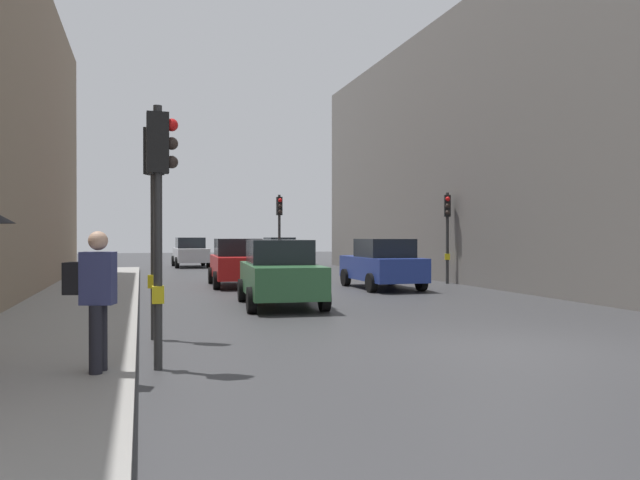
{
  "coord_description": "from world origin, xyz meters",
  "views": [
    {
      "loc": [
        -5.86,
        -8.91,
        1.87
      ],
      "look_at": [
        -0.45,
        9.58,
        1.74
      ],
      "focal_mm": 34.47,
      "sensor_mm": 36.0,
      "label": 1
    }
  ],
  "objects_px": {
    "car_blue_van": "(382,264)",
    "car_green_estate": "(280,273)",
    "pedestrian_with_grey_backpack": "(95,292)",
    "car_red_sedan": "(238,262)",
    "traffic_light_far_median": "(279,220)",
    "traffic_light_near_left": "(160,188)",
    "traffic_light_near_right": "(155,190)",
    "car_silver_hatchback": "(191,252)",
    "car_white_compact": "(279,251)",
    "traffic_light_mid_street": "(447,221)"
  },
  "relations": [
    {
      "from": "car_silver_hatchback",
      "to": "traffic_light_near_left",
      "type": "bearing_deg",
      "value": -95.22
    },
    {
      "from": "car_green_estate",
      "to": "traffic_light_mid_street",
      "type": "bearing_deg",
      "value": 35.12
    },
    {
      "from": "traffic_light_near_left",
      "to": "traffic_light_near_right",
      "type": "distance_m",
      "value": 2.58
    },
    {
      "from": "traffic_light_far_median",
      "to": "car_green_estate",
      "type": "xyz_separation_m",
      "value": [
        -2.56,
        -11.62,
        -1.71
      ]
    },
    {
      "from": "traffic_light_near_left",
      "to": "traffic_light_far_median",
      "type": "height_order",
      "value": "traffic_light_far_median"
    },
    {
      "from": "traffic_light_mid_street",
      "to": "traffic_light_near_right",
      "type": "xyz_separation_m",
      "value": [
        -11.23,
        -10.14,
        0.24
      ]
    },
    {
      "from": "traffic_light_near_left",
      "to": "traffic_light_far_median",
      "type": "bearing_deg",
      "value": 72.61
    },
    {
      "from": "car_red_sedan",
      "to": "car_green_estate",
      "type": "bearing_deg",
      "value": -89.29
    },
    {
      "from": "traffic_light_far_median",
      "to": "car_white_compact",
      "type": "height_order",
      "value": "traffic_light_far_median"
    },
    {
      "from": "pedestrian_with_grey_backpack",
      "to": "car_silver_hatchback",
      "type": "bearing_deg",
      "value": 83.33
    },
    {
      "from": "car_blue_van",
      "to": "car_silver_hatchback",
      "type": "height_order",
      "value": "same"
    },
    {
      "from": "car_red_sedan",
      "to": "car_silver_hatchback",
      "type": "bearing_deg",
      "value": 92.39
    },
    {
      "from": "traffic_light_near_right",
      "to": "pedestrian_with_grey_backpack",
      "type": "bearing_deg",
      "value": -104.0
    },
    {
      "from": "traffic_light_near_right",
      "to": "car_red_sedan",
      "type": "height_order",
      "value": "traffic_light_near_right"
    },
    {
      "from": "traffic_light_near_right",
      "to": "car_white_compact",
      "type": "relative_size",
      "value": 0.92
    },
    {
      "from": "car_silver_hatchback",
      "to": "pedestrian_with_grey_backpack",
      "type": "xyz_separation_m",
      "value": [
        -3.43,
        -29.31,
        0.29
      ]
    },
    {
      "from": "traffic_light_far_median",
      "to": "car_blue_van",
      "type": "bearing_deg",
      "value": -74.43
    },
    {
      "from": "car_blue_van",
      "to": "car_red_sedan",
      "type": "xyz_separation_m",
      "value": [
        -4.71,
        2.61,
        0.0
      ]
    },
    {
      "from": "traffic_light_mid_street",
      "to": "traffic_light_near_right",
      "type": "height_order",
      "value": "traffic_light_near_right"
    },
    {
      "from": "traffic_light_far_median",
      "to": "car_red_sedan",
      "type": "distance_m",
      "value": 5.76
    },
    {
      "from": "car_white_compact",
      "to": "car_red_sedan",
      "type": "distance_m",
      "value": 16.13
    },
    {
      "from": "traffic_light_far_median",
      "to": "car_silver_hatchback",
      "type": "bearing_deg",
      "value": 108.27
    },
    {
      "from": "traffic_light_mid_street",
      "to": "traffic_light_near_left",
      "type": "distance_m",
      "value": 16.96
    },
    {
      "from": "car_white_compact",
      "to": "car_red_sedan",
      "type": "bearing_deg",
      "value": -107.81
    },
    {
      "from": "car_blue_van",
      "to": "car_green_estate",
      "type": "bearing_deg",
      "value": -137.84
    },
    {
      "from": "car_green_estate",
      "to": "traffic_light_near_right",
      "type": "bearing_deg",
      "value": -125.96
    },
    {
      "from": "traffic_light_near_right",
      "to": "car_silver_hatchback",
      "type": "distance_m",
      "value": 26.26
    },
    {
      "from": "car_red_sedan",
      "to": "pedestrian_with_grey_backpack",
      "type": "height_order",
      "value": "pedestrian_with_grey_backpack"
    },
    {
      "from": "traffic_light_far_median",
      "to": "car_red_sedan",
      "type": "height_order",
      "value": "traffic_light_far_median"
    },
    {
      "from": "car_silver_hatchback",
      "to": "car_green_estate",
      "type": "relative_size",
      "value": 0.98
    },
    {
      "from": "traffic_light_near_right",
      "to": "car_blue_van",
      "type": "distance_m",
      "value": 11.97
    },
    {
      "from": "car_blue_van",
      "to": "car_silver_hatchback",
      "type": "relative_size",
      "value": 0.99
    },
    {
      "from": "traffic_light_far_median",
      "to": "car_green_estate",
      "type": "bearing_deg",
      "value": -102.43
    },
    {
      "from": "car_red_sedan",
      "to": "pedestrian_with_grey_backpack",
      "type": "xyz_separation_m",
      "value": [
        -4.04,
        -14.61,
        0.29
      ]
    },
    {
      "from": "car_blue_van",
      "to": "pedestrian_with_grey_backpack",
      "type": "relative_size",
      "value": 2.38
    },
    {
      "from": "pedestrian_with_grey_backpack",
      "to": "car_green_estate",
      "type": "bearing_deg",
      "value": 62.17
    },
    {
      "from": "car_blue_van",
      "to": "car_green_estate",
      "type": "distance_m",
      "value": 6.25
    },
    {
      "from": "car_blue_van",
      "to": "car_green_estate",
      "type": "height_order",
      "value": "same"
    },
    {
      "from": "car_blue_van",
      "to": "pedestrian_with_grey_backpack",
      "type": "distance_m",
      "value": 14.86
    },
    {
      "from": "car_white_compact",
      "to": "car_blue_van",
      "type": "height_order",
      "value": "same"
    },
    {
      "from": "traffic_light_far_median",
      "to": "car_red_sedan",
      "type": "relative_size",
      "value": 0.88
    },
    {
      "from": "pedestrian_with_grey_backpack",
      "to": "car_red_sedan",
      "type": "bearing_deg",
      "value": 74.55
    },
    {
      "from": "traffic_light_mid_street",
      "to": "car_blue_van",
      "type": "distance_m",
      "value": 3.89
    },
    {
      "from": "traffic_light_far_median",
      "to": "car_red_sedan",
      "type": "xyz_separation_m",
      "value": [
        -2.65,
        -4.82,
        -1.71
      ]
    },
    {
      "from": "traffic_light_far_median",
      "to": "car_silver_hatchback",
      "type": "xyz_separation_m",
      "value": [
        -3.26,
        9.88,
        -1.71
      ]
    },
    {
      "from": "traffic_light_far_median",
      "to": "pedestrian_with_grey_backpack",
      "type": "xyz_separation_m",
      "value": [
        -6.69,
        -19.43,
        -1.43
      ]
    },
    {
      "from": "car_white_compact",
      "to": "traffic_light_far_median",
      "type": "bearing_deg",
      "value": -102.24
    },
    {
      "from": "traffic_light_near_right",
      "to": "car_silver_hatchback",
      "type": "height_order",
      "value": "traffic_light_near_right"
    },
    {
      "from": "car_silver_hatchback",
      "to": "car_red_sedan",
      "type": "height_order",
      "value": "same"
    },
    {
      "from": "traffic_light_near_left",
      "to": "car_red_sedan",
      "type": "bearing_deg",
      "value": 76.97
    }
  ]
}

